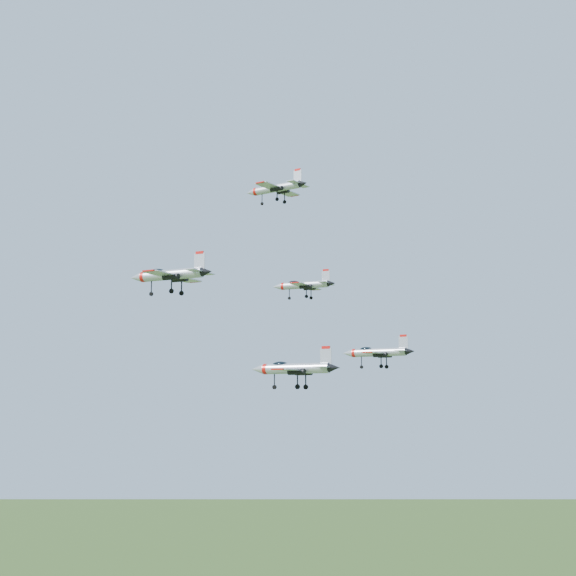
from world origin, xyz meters
The scene contains 5 objects.
jet_lead centered at (-13.73, 15.25, 159.35)m, with size 13.04×10.73×3.49m.
jet_left_high centered at (-1.86, 4.67, 139.86)m, with size 10.50×8.76×2.81m.
jet_right_high centered at (-7.39, -20.51, 138.55)m, with size 12.90×10.70×3.45m.
jet_left_low centered at (8.37, 9.26, 129.41)m, with size 11.75×9.68×3.14m.
jet_right_low centered at (7.49, -13.64, 126.23)m, with size 12.63×10.43×3.38m.
Camera 1 is at (60.25, -100.75, 122.19)m, focal length 50.00 mm.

